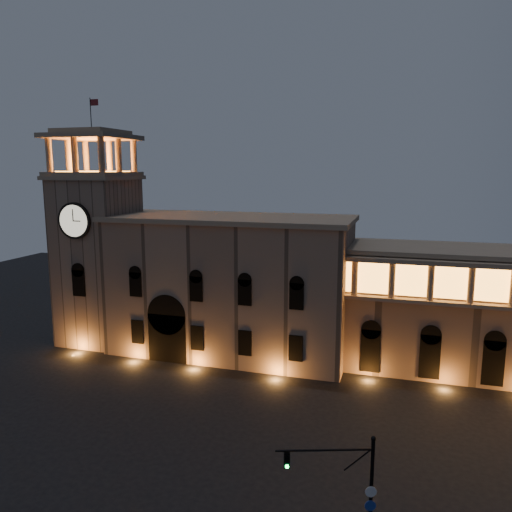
{
  "coord_description": "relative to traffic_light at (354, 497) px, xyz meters",
  "views": [
    {
      "loc": [
        19.19,
        -36.44,
        23.27
      ],
      "look_at": [
        3.31,
        16.0,
        13.78
      ],
      "focal_mm": 35.0,
      "sensor_mm": 36.0,
      "label": 1
    }
  ],
  "objects": [
    {
      "name": "ground",
      "position": [
        -17.05,
        9.51,
        -4.31
      ],
      "size": [
        160.0,
        160.0,
        0.0
      ],
      "primitive_type": "plane",
      "color": "black",
      "rests_on": "ground"
    },
    {
      "name": "clock_tower",
      "position": [
        -37.55,
        30.49,
        8.19
      ],
      "size": [
        9.8,
        9.8,
        32.4
      ],
      "color": "#8A6D5A",
      "rests_on": "ground"
    },
    {
      "name": "traffic_light",
      "position": [
        0.0,
        0.0,
        0.0
      ],
      "size": [
        5.72,
        2.17,
        8.2
      ],
      "rotation": [
        0.0,
        0.0,
        0.32
      ],
      "color": "black",
      "rests_on": "ground"
    },
    {
      "name": "government_building",
      "position": [
        -19.12,
        31.44,
        4.46
      ],
      "size": [
        30.8,
        12.8,
        17.6
      ],
      "color": "#8A6D5A",
      "rests_on": "ground"
    }
  ]
}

